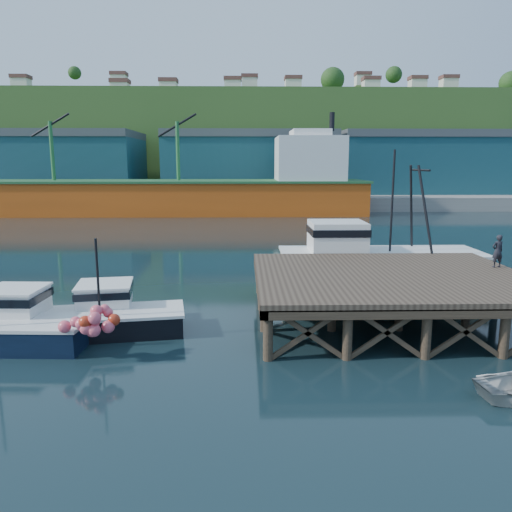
{
  "coord_description": "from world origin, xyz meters",
  "views": [
    {
      "loc": [
        -1.04,
        -21.63,
        6.98
      ],
      "look_at": [
        -0.46,
        2.0,
        2.56
      ],
      "focal_mm": 35.0,
      "sensor_mm": 36.0,
      "label": 1
    }
  ],
  "objects_px": {
    "boat_black": "(103,315)",
    "boat_navy": "(7,325)",
    "dockworker": "(498,251)",
    "trawler": "(376,258)"
  },
  "relations": [
    {
      "from": "boat_black",
      "to": "boat_navy",
      "type": "bearing_deg",
      "value": -165.71
    },
    {
      "from": "boat_black",
      "to": "dockworker",
      "type": "relative_size",
      "value": 4.46
    },
    {
      "from": "boat_navy",
      "to": "boat_black",
      "type": "xyz_separation_m",
      "value": [
        3.33,
        1.41,
        -0.06
      ]
    },
    {
      "from": "trawler",
      "to": "dockworker",
      "type": "relative_size",
      "value": 7.43
    },
    {
      "from": "boat_navy",
      "to": "dockworker",
      "type": "relative_size",
      "value": 4.22
    },
    {
      "from": "boat_navy",
      "to": "trawler",
      "type": "distance_m",
      "value": 19.33
    },
    {
      "from": "boat_navy",
      "to": "dockworker",
      "type": "height_order",
      "value": "boat_navy"
    },
    {
      "from": "boat_navy",
      "to": "dockworker",
      "type": "distance_m",
      "value": 21.66
    },
    {
      "from": "dockworker",
      "to": "boat_navy",
      "type": "bearing_deg",
      "value": 0.35
    },
    {
      "from": "boat_black",
      "to": "trawler",
      "type": "relative_size",
      "value": 0.6
    }
  ]
}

